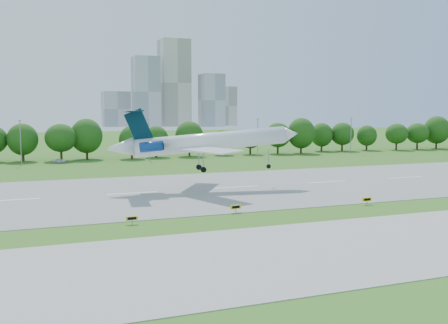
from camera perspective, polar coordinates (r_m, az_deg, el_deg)
ground at (r=66.41m, az=-6.66°, el=-6.96°), size 600.00×600.00×0.00m
runway at (r=90.45m, az=-10.43°, el=-3.55°), size 400.00×45.00×0.08m
taxiway at (r=49.67m, az=-1.64°, el=-11.31°), size 400.00×23.00×0.08m
tree_line at (r=155.93m, az=-14.74°, el=2.56°), size 288.40×8.40×10.40m
light_poles at (r=145.75m, az=-15.33°, el=2.39°), size 175.90×0.25×12.19m
skyline at (r=468.26m, az=-6.13°, el=7.79°), size 127.00×52.00×80.00m
airliner at (r=92.72m, az=-2.59°, el=2.34°), size 36.57×26.43×11.72m
taxi_sign_left at (r=66.18m, az=-10.49°, el=-6.36°), size 1.54×0.24×1.08m
taxi_sign_centre at (r=72.29m, az=1.35°, el=-5.17°), size 1.67×0.39×1.16m
taxi_sign_right at (r=81.56m, az=16.01°, el=-4.14°), size 1.62×0.22×1.14m
service_vehicle_b at (r=147.92m, az=-18.26°, el=0.14°), size 4.12×2.71×1.30m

